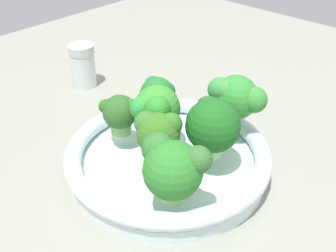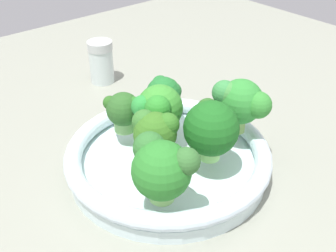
{
  "view_description": "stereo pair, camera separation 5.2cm",
  "coord_description": "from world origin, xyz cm",
  "px_view_note": "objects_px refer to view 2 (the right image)",
  "views": [
    {
      "loc": [
        26.39,
        -34.5,
        35.67
      ],
      "look_at": [
        -3.49,
        -2.28,
        7.04
      ],
      "focal_mm": 45.14,
      "sensor_mm": 36.0,
      "label": 1
    },
    {
      "loc": [
        30.01,
        -30.72,
        35.67
      ],
      "look_at": [
        -3.49,
        -2.28,
        7.04
      ],
      "focal_mm": 45.14,
      "sensor_mm": 36.0,
      "label": 2
    }
  ],
  "objects_px": {
    "broccoli_floret_3": "(156,132)",
    "broccoli_floret_2": "(123,110)",
    "broccoli_floret_4": "(162,168)",
    "broccoli_floret_5": "(240,101)",
    "broccoli_floret_6": "(158,108)",
    "pepper_shaker": "(101,62)",
    "bowl": "(168,158)",
    "broccoli_floret_0": "(212,127)",
    "broccoli_floret_1": "(164,93)"
  },
  "relations": [
    {
      "from": "pepper_shaker",
      "to": "bowl",
      "type": "bearing_deg",
      "value": -15.49
    },
    {
      "from": "bowl",
      "to": "pepper_shaker",
      "type": "bearing_deg",
      "value": 164.51
    },
    {
      "from": "broccoli_floret_3",
      "to": "broccoli_floret_6",
      "type": "height_order",
      "value": "broccoli_floret_6"
    },
    {
      "from": "broccoli_floret_6",
      "to": "pepper_shaker",
      "type": "relative_size",
      "value": 0.9
    },
    {
      "from": "broccoli_floret_3",
      "to": "pepper_shaker",
      "type": "xyz_separation_m",
      "value": [
        -0.29,
        0.11,
        -0.04
      ]
    },
    {
      "from": "broccoli_floret_2",
      "to": "broccoli_floret_0",
      "type": "bearing_deg",
      "value": 21.98
    },
    {
      "from": "broccoli_floret_4",
      "to": "broccoli_floret_5",
      "type": "distance_m",
      "value": 0.16
    },
    {
      "from": "broccoli_floret_0",
      "to": "broccoli_floret_4",
      "type": "bearing_deg",
      "value": -78.77
    },
    {
      "from": "broccoli_floret_0",
      "to": "broccoli_floret_2",
      "type": "distance_m",
      "value": 0.13
    },
    {
      "from": "broccoli_floret_6",
      "to": "broccoli_floret_5",
      "type": "bearing_deg",
      "value": 54.1
    },
    {
      "from": "broccoli_floret_1",
      "to": "broccoli_floret_5",
      "type": "height_order",
      "value": "broccoli_floret_5"
    },
    {
      "from": "broccoli_floret_2",
      "to": "bowl",
      "type": "bearing_deg",
      "value": 17.73
    },
    {
      "from": "broccoli_floret_2",
      "to": "broccoli_floret_4",
      "type": "height_order",
      "value": "broccoli_floret_4"
    },
    {
      "from": "broccoli_floret_1",
      "to": "broccoli_floret_2",
      "type": "xyz_separation_m",
      "value": [
        -0.01,
        -0.06,
        -0.01
      ]
    },
    {
      "from": "broccoli_floret_0",
      "to": "broccoli_floret_5",
      "type": "bearing_deg",
      "value": 101.86
    },
    {
      "from": "broccoli_floret_3",
      "to": "broccoli_floret_2",
      "type": "bearing_deg",
      "value": 173.6
    },
    {
      "from": "broccoli_floret_0",
      "to": "broccoli_floret_4",
      "type": "height_order",
      "value": "broccoli_floret_0"
    },
    {
      "from": "bowl",
      "to": "broccoli_floret_0",
      "type": "height_order",
      "value": "broccoli_floret_0"
    },
    {
      "from": "broccoli_floret_4",
      "to": "broccoli_floret_6",
      "type": "height_order",
      "value": "same"
    },
    {
      "from": "broccoli_floret_1",
      "to": "pepper_shaker",
      "type": "height_order",
      "value": "broccoli_floret_1"
    },
    {
      "from": "broccoli_floret_0",
      "to": "broccoli_floret_6",
      "type": "distance_m",
      "value": 0.08
    },
    {
      "from": "broccoli_floret_0",
      "to": "broccoli_floret_3",
      "type": "bearing_deg",
      "value": -123.43
    },
    {
      "from": "broccoli_floret_0",
      "to": "pepper_shaker",
      "type": "height_order",
      "value": "broccoli_floret_0"
    },
    {
      "from": "broccoli_floret_5",
      "to": "broccoli_floret_0",
      "type": "bearing_deg",
      "value": -78.14
    },
    {
      "from": "bowl",
      "to": "broccoli_floret_6",
      "type": "xyz_separation_m",
      "value": [
        -0.03,
        0.01,
        0.06
      ]
    },
    {
      "from": "broccoli_floret_0",
      "to": "broccoli_floret_6",
      "type": "bearing_deg",
      "value": -165.07
    },
    {
      "from": "broccoli_floret_4",
      "to": "pepper_shaker",
      "type": "relative_size",
      "value": 1.01
    },
    {
      "from": "broccoli_floret_2",
      "to": "broccoli_floret_6",
      "type": "height_order",
      "value": "broccoli_floret_6"
    },
    {
      "from": "broccoli_floret_2",
      "to": "broccoli_floret_4",
      "type": "xyz_separation_m",
      "value": [
        0.13,
        -0.05,
        0.01
      ]
    },
    {
      "from": "broccoli_floret_3",
      "to": "broccoli_floret_6",
      "type": "relative_size",
      "value": 0.94
    },
    {
      "from": "broccoli_floret_3",
      "to": "broccoli_floret_6",
      "type": "distance_m",
      "value": 0.05
    },
    {
      "from": "broccoli_floret_5",
      "to": "broccoli_floret_6",
      "type": "relative_size",
      "value": 1.08
    },
    {
      "from": "broccoli_floret_3",
      "to": "broccoli_floret_0",
      "type": "bearing_deg",
      "value": 56.57
    },
    {
      "from": "broccoli_floret_1",
      "to": "pepper_shaker",
      "type": "relative_size",
      "value": 0.79
    },
    {
      "from": "broccoli_floret_4",
      "to": "broccoli_floret_3",
      "type": "bearing_deg",
      "value": 146.46
    },
    {
      "from": "broccoli_floret_1",
      "to": "broccoli_floret_3",
      "type": "xyz_separation_m",
      "value": [
        0.07,
        -0.07,
        0.0
      ]
    },
    {
      "from": "broccoli_floret_6",
      "to": "pepper_shaker",
      "type": "bearing_deg",
      "value": 164.13
    },
    {
      "from": "broccoli_floret_5",
      "to": "broccoli_floret_2",
      "type": "bearing_deg",
      "value": -132.24
    },
    {
      "from": "broccoli_floret_6",
      "to": "broccoli_floret_0",
      "type": "bearing_deg",
      "value": 14.93
    },
    {
      "from": "bowl",
      "to": "broccoli_floret_5",
      "type": "distance_m",
      "value": 0.12
    },
    {
      "from": "bowl",
      "to": "broccoli_floret_1",
      "type": "height_order",
      "value": "broccoli_floret_1"
    },
    {
      "from": "broccoli_floret_5",
      "to": "broccoli_floret_6",
      "type": "distance_m",
      "value": 0.11
    },
    {
      "from": "broccoli_floret_5",
      "to": "bowl",
      "type": "bearing_deg",
      "value": -111.58
    },
    {
      "from": "broccoli_floret_1",
      "to": "pepper_shaker",
      "type": "bearing_deg",
      "value": 171.33
    },
    {
      "from": "bowl",
      "to": "broccoli_floret_4",
      "type": "xyz_separation_m",
      "value": [
        0.07,
        -0.07,
        0.06
      ]
    },
    {
      "from": "broccoli_floret_0",
      "to": "broccoli_floret_3",
      "type": "xyz_separation_m",
      "value": [
        -0.04,
        -0.06,
        -0.0
      ]
    },
    {
      "from": "broccoli_floret_4",
      "to": "broccoli_floret_5",
      "type": "bearing_deg",
      "value": 101.49
    },
    {
      "from": "pepper_shaker",
      "to": "broccoli_floret_1",
      "type": "bearing_deg",
      "value": -8.67
    },
    {
      "from": "broccoli_floret_4",
      "to": "pepper_shaker",
      "type": "height_order",
      "value": "broccoli_floret_4"
    },
    {
      "from": "bowl",
      "to": "broccoli_floret_6",
      "type": "bearing_deg",
      "value": 168.25
    }
  ]
}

